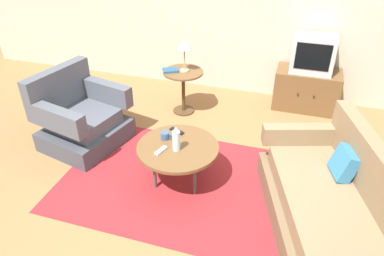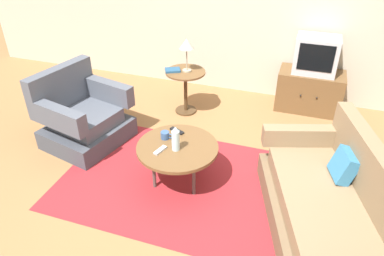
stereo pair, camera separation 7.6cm
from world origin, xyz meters
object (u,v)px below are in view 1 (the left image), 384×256
object	(u,v)px
mug	(165,136)
book	(170,70)
couch	(332,209)
coffee_table	(178,149)
side_table	(183,83)
television	(313,54)
tv_remote_silver	(161,150)
armchair	(81,119)
vase	(176,139)
tv_stand	(306,90)
tv_remote_dark	(177,131)
table_lamp	(184,46)

from	to	relation	value
mug	book	distance (m)	1.41
couch	mug	xyz separation A→B (m)	(-1.70, 0.36, 0.21)
coffee_table	side_table	bearing A→B (deg)	106.32
side_table	television	xyz separation A→B (m)	(1.64, 0.64, 0.37)
coffee_table	mug	size ratio (longest dim) A/B	6.39
tv_remote_silver	book	distance (m)	1.64
television	book	bearing A→B (deg)	-159.12
armchair	mug	xyz separation A→B (m)	(1.23, -0.29, 0.18)
television	vase	world-z (taller)	television
mug	book	size ratio (longest dim) A/B	0.53
tv_stand	tv_remote_dark	bearing A→B (deg)	-125.14
armchair	couch	size ratio (longest dim) A/B	0.54
coffee_table	tv_remote_silver	bearing A→B (deg)	-135.56
side_table	tv_stand	size ratio (longest dim) A/B	0.70
side_table	vase	bearing A→B (deg)	-74.04
television	couch	bearing A→B (deg)	-82.37
book	tv_remote_silver	bearing A→B (deg)	-100.09
book	television	bearing A→B (deg)	-5.90
tv_remote_dark	book	size ratio (longest dim) A/B	0.72
tv_remote_dark	table_lamp	bearing A→B (deg)	-51.95
tv_stand	book	bearing A→B (deg)	-159.33
mug	coffee_table	bearing A→B (deg)	-28.96
table_lamp	book	world-z (taller)	table_lamp
couch	mug	bearing A→B (deg)	60.24
armchair	mug	size ratio (longest dim) A/B	8.24
coffee_table	tv_remote_silver	xyz separation A→B (m)	(-0.13, -0.13, 0.04)
television	book	size ratio (longest dim) A/B	2.26
tv_remote_dark	tv_remote_silver	size ratio (longest dim) A/B	1.06
tv_stand	television	world-z (taller)	television
television	tv_remote_silver	size ratio (longest dim) A/B	3.32
side_table	mug	size ratio (longest dim) A/B	4.71
armchair	mug	bearing A→B (deg)	89.76
vase	tv_remote_dark	world-z (taller)	vase
couch	tv_remote_dark	distance (m)	1.72
couch	coffee_table	world-z (taller)	couch
television	tv_remote_dark	distance (m)	2.31
vase	book	xyz separation A→B (m)	(-0.61, 1.49, 0.04)
tv_remote_dark	mug	bearing A→B (deg)	90.05
couch	television	size ratio (longest dim) A/B	3.60
tv_stand	tv_remote_silver	bearing A→B (deg)	-120.88
tv_remote_dark	tv_remote_silver	distance (m)	0.39
couch	vase	size ratio (longest dim) A/B	7.52
mug	tv_remote_dark	bearing A→B (deg)	66.43
table_lamp	book	xyz separation A→B (m)	(-0.18, -0.06, -0.35)
tv_stand	table_lamp	world-z (taller)	table_lamp
couch	vase	bearing A→B (deg)	64.40
television	vase	size ratio (longest dim) A/B	2.09
side_table	television	size ratio (longest dim) A/B	1.11
tv_stand	vase	distance (m)	2.50
couch	book	world-z (taller)	couch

